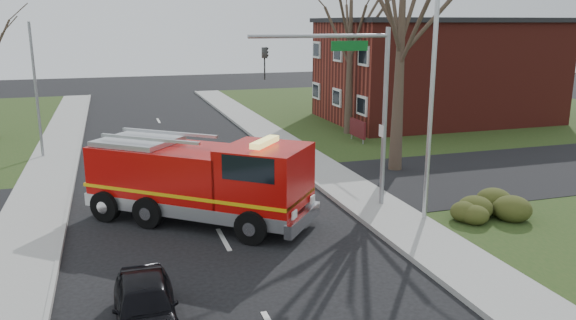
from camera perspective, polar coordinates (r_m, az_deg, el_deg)
name	(u,v)px	position (r m, az deg, el deg)	size (l,w,h in m)	color
ground	(224,240)	(18.78, -6.56, -8.04)	(120.00, 120.00, 0.00)	black
sidewalk_right	(392,218)	(20.74, 10.56, -5.83)	(2.40, 80.00, 0.15)	gray
sidewalk_left	(17,261)	(18.71, -25.78, -9.24)	(2.40, 80.00, 0.15)	gray
brick_building	(436,70)	(41.71, 14.78, 8.83)	(15.40, 10.40, 7.25)	maroon
health_center_sign	(358,129)	(33.23, 7.08, 3.17)	(0.12, 2.00, 1.40)	#501217
hedge_corner	(477,206)	(21.23, 18.61, -4.43)	(2.80, 2.00, 0.90)	#2B3513
bare_tree_near	(402,12)	(26.41, 11.52, 14.53)	(6.00, 6.00, 12.00)	#3C2C24
bare_tree_far	(351,30)	(35.15, 6.38, 12.97)	(5.25, 5.25, 10.50)	#3C2C24
traffic_signal_mast	(354,86)	(20.58, 6.71, 7.43)	(5.29, 0.18, 6.80)	gray
streetlight_pole	(430,95)	(19.75, 14.24, 6.38)	(1.48, 0.16, 8.40)	#B7BABF
utility_pole_far	(36,92)	(31.53, -24.21, 6.31)	(0.14, 0.14, 7.00)	gray
fire_engine	(201,182)	(20.16, -8.79, -2.24)	(7.81, 7.10, 3.19)	#B30B08
parked_car_maroon	(145,305)	(13.78, -14.30, -14.11)	(1.44, 3.58, 1.22)	black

